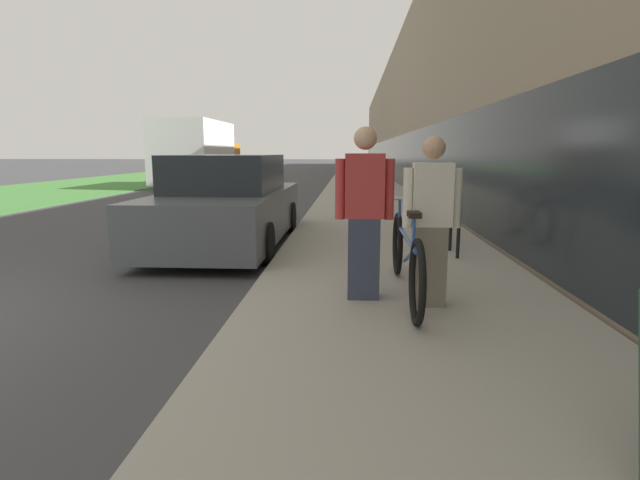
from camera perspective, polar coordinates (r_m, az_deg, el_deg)
sidewalk_slab at (r=24.47m, az=4.91°, el=6.41°), size 3.30×70.00×0.11m
storefront_facade at (r=33.28m, az=16.59°, el=13.14°), size 10.01×70.00×7.27m
lawn_strip at (r=31.11m, az=-20.43°, el=6.51°), size 7.50×70.00×0.03m
tandem_bicycle at (r=5.19m, az=9.77°, el=-1.97°), size 0.52×2.57×0.95m
person_rider at (r=4.84m, az=12.59°, el=1.99°), size 0.55×0.21×1.61m
person_bystander at (r=4.98m, az=5.08°, el=2.99°), size 0.58×0.23×1.71m
bike_rack_hoop at (r=7.43m, az=15.17°, el=2.30°), size 0.05×0.60×0.84m
cruiser_bike_nearest at (r=8.77m, az=13.25°, el=2.73°), size 0.52×1.83×0.94m
parked_sedan_curbside at (r=8.63m, az=-10.48°, el=4.00°), size 1.95×4.75×1.53m
moving_truck at (r=23.93m, az=-13.73°, el=9.51°), size 2.52×6.92×2.94m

